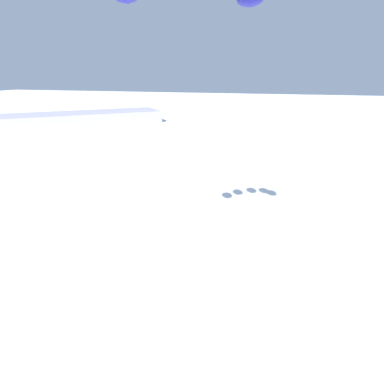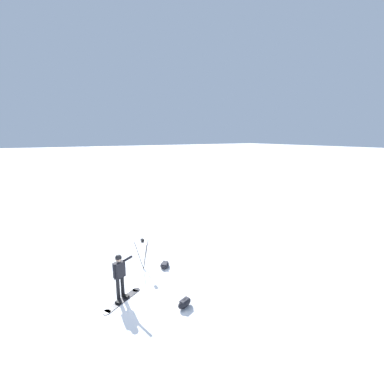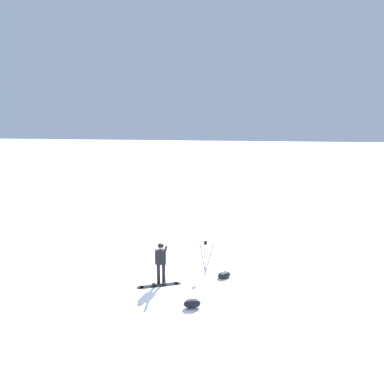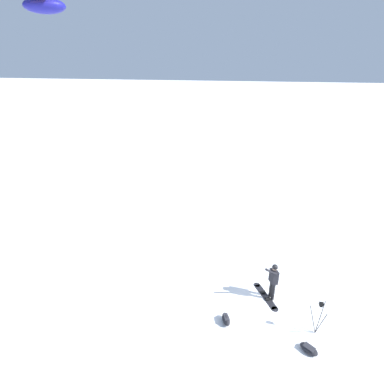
{
  "view_description": "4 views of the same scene",
  "coord_description": "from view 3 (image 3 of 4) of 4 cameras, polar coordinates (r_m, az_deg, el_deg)",
  "views": [
    {
      "loc": [
        0.3,
        -3.69,
        9.1
      ],
      "look_at": [
        -1.59,
        2.94,
        6.43
      ],
      "focal_mm": 28.89,
      "sensor_mm": 36.0,
      "label": 1
    },
    {
      "loc": [
        3.13,
        8.58,
        6.15
      ],
      "look_at": [
        -1.17,
        1.58,
        4.37
      ],
      "focal_mm": 24.58,
      "sensor_mm": 36.0,
      "label": 2
    },
    {
      "loc": [
        -4.22,
        13.79,
        6.63
      ],
      "look_at": [
        -1.18,
        1.6,
        4.41
      ],
      "focal_mm": 35.42,
      "sensor_mm": 36.0,
      "label": 3
    },
    {
      "loc": [
        -10.25,
        0.62,
        9.72
      ],
      "look_at": [
        -1.46,
        2.51,
        5.79
      ],
      "focal_mm": 28.34,
      "sensor_mm": 36.0,
      "label": 4
    }
  ],
  "objects": [
    {
      "name": "ground_plane",
      "position": [
        15.87,
        -2.84,
        -14.7
      ],
      "size": [
        300.0,
        300.0,
        0.0
      ],
      "primitive_type": "plane",
      "color": "white"
    },
    {
      "name": "snowboarder",
      "position": [
        16.19,
        -4.71,
        -9.99
      ],
      "size": [
        0.66,
        0.64,
        1.81
      ],
      "color": "black",
      "rests_on": "ground_plane"
    },
    {
      "name": "snowboard",
      "position": [
        16.4,
        -4.98,
        -13.79
      ],
      "size": [
        1.67,
        1.06,
        0.1
      ],
      "color": "black",
      "rests_on": "ground_plane"
    },
    {
      "name": "gear_bag_large",
      "position": [
        17.15,
        4.85,
        -12.34
      ],
      "size": [
        0.72,
        0.78,
        0.23
      ],
      "color": "black",
      "rests_on": "ground_plane"
    },
    {
      "name": "camera_tripod",
      "position": [
        17.31,
        2.06,
        -8.79
      ],
      "size": [
        0.69,
        0.62,
        1.5
      ],
      "color": "#262628",
      "rests_on": "ground_plane"
    },
    {
      "name": "gear_bag_small",
      "position": [
        14.49,
        0.01,
        -16.44
      ],
      "size": [
        0.69,
        0.49,
        0.33
      ],
      "color": "black",
      "rests_on": "ground_plane"
    }
  ]
}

